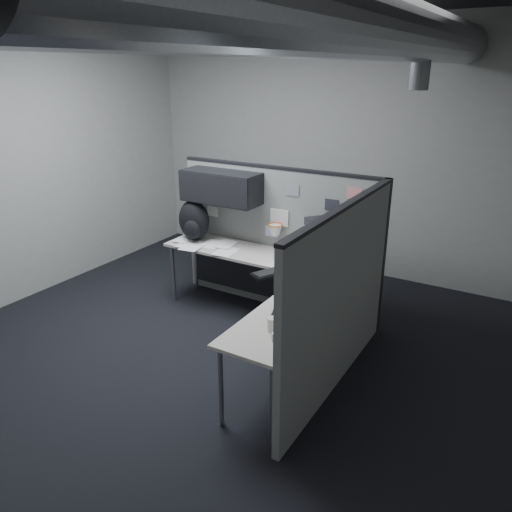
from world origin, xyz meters
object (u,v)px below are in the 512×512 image
Objects in this scene: monitor at (333,244)px; backpack at (194,221)px; phone at (287,312)px; desk at (269,278)px; keyboard at (274,272)px.

backpack is at bearing 174.03° from monitor.
desk is at bearing 123.33° from phone.
monitor is at bearing 25.97° from keyboard.
monitor is (0.54, 0.30, 0.37)m from desk.
backpack is (-1.29, 0.42, 0.21)m from keyboard.
phone is 0.60× the size of backpack.
desk is at bearing 113.65° from keyboard.
desk is 1.09m from phone.
desk is 0.23m from keyboard.
phone is at bearing -53.12° from desk.
phone is at bearing -74.27° from keyboard.
desk is 8.18× the size of phone.
monitor is 1.19m from phone.
keyboard is at bearing 122.00° from phone.
phone reaches higher than keyboard.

